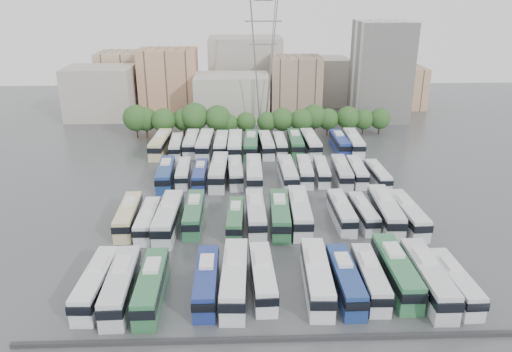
{
  "coord_description": "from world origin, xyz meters",
  "views": [
    {
      "loc": [
        -4.29,
        -75.36,
        34.94
      ],
      "look_at": [
        -1.32,
        7.3,
        3.0
      ],
      "focal_mm": 35.0,
      "sensor_mm": 36.0,
      "label": 1
    }
  ],
  "objects_px": {
    "bus_r0_s1": "(121,285)",
    "electricity_pylon": "(263,54)",
    "bus_r0_s0": "(96,283)",
    "bus_r3_s0": "(160,144)",
    "bus_r0_s11": "(396,270)",
    "bus_r2_s10": "(322,171)",
    "bus_r0_s12": "(428,277)",
    "bus_r3_s1": "(176,146)",
    "bus_r1_s11": "(363,212)",
    "bus_r2_s12": "(357,171)",
    "bus_r1_s12": "(385,211)",
    "bus_r1_s3": "(194,213)",
    "bus_r0_s9": "(345,279)",
    "bus_r0_s2": "(151,286)",
    "apartment_tower": "(381,71)",
    "bus_r3_s8": "(280,144)",
    "bus_r1_s13": "(407,214)",
    "bus_r1_s6": "(256,213)",
    "bus_r2_s3": "(200,174)",
    "bus_r1_s5": "(235,218)",
    "bus_r1_s10": "(341,211)",
    "bus_r0_s8": "(317,276)",
    "bus_r0_s13": "(454,282)",
    "bus_r2_s2": "(183,172)",
    "bus_r1_s8": "(300,211)",
    "bus_r2_s9": "(305,171)",
    "bus_r3_s7": "(266,144)",
    "bus_r0_s5": "(235,278)",
    "bus_r3_s13": "(354,142)",
    "bus_r3_s5": "(235,145)",
    "bus_r3_s4": "(221,144)",
    "bus_r3_s6": "(251,145)",
    "bus_r1_s0": "(128,215)",
    "bus_r3_s2": "(191,143)",
    "bus_r0_s6": "(263,276)",
    "bus_r2_s11": "(342,172)",
    "bus_r1_s7": "(280,214)",
    "bus_r0_s10": "(370,277)",
    "bus_r3_s3": "(205,144)",
    "bus_r2_s1": "(166,173)",
    "bus_r1_s1": "(148,220)"
  },
  "relations": [
    {
      "from": "bus_r0_s0",
      "to": "bus_r3_s6",
      "type": "distance_m",
      "value": 56.77
    },
    {
      "from": "bus_r1_s12",
      "to": "bus_r3_s7",
      "type": "distance_m",
      "value": 39.08
    },
    {
      "from": "bus_r3_s1",
      "to": "bus_r3_s2",
      "type": "distance_m",
      "value": 3.46
    },
    {
      "from": "apartment_tower",
      "to": "bus_r3_s8",
      "type": "xyz_separation_m",
      "value": [
        -29.15,
        -27.79,
        -11.29
      ]
    },
    {
      "from": "bus_r2_s3",
      "to": "bus_r3_s0",
      "type": "xyz_separation_m",
      "value": [
        -9.97,
        18.33,
        0.39
      ]
    },
    {
      "from": "bus_r0_s12",
      "to": "bus_r3_s1",
      "type": "height_order",
      "value": "bus_r0_s12"
    },
    {
      "from": "bus_r0_s0",
      "to": "bus_r3_s0",
      "type": "bearing_deg",
      "value": 92.27
    },
    {
      "from": "bus_r0_s8",
      "to": "bus_r1_s11",
      "type": "distance_m",
      "value": 20.99
    },
    {
      "from": "bus_r3_s8",
      "to": "bus_r2_s12",
      "type": "bearing_deg",
      "value": -53.98
    },
    {
      "from": "bus_r0_s13",
      "to": "bus_r2_s2",
      "type": "relative_size",
      "value": 1.05
    },
    {
      "from": "bus_r2_s3",
      "to": "bus_r3_s3",
      "type": "height_order",
      "value": "bus_r3_s3"
    },
    {
      "from": "bus_r0_s2",
      "to": "bus_r1_s13",
      "type": "xyz_separation_m",
      "value": [
        36.19,
        18.28,
        -0.01
      ]
    },
    {
      "from": "bus_r1_s11",
      "to": "bus_r2_s12",
      "type": "height_order",
      "value": "bus_r2_s12"
    },
    {
      "from": "bus_r0_s8",
      "to": "bus_r2_s10",
      "type": "xyz_separation_m",
      "value": [
        6.54,
        36.99,
        -0.41
      ]
    },
    {
      "from": "bus_r1_s7",
      "to": "bus_r1_s12",
      "type": "height_order",
      "value": "bus_r1_s12"
    },
    {
      "from": "bus_r0_s1",
      "to": "bus_r3_s8",
      "type": "bearing_deg",
      "value": 65.6
    },
    {
      "from": "bus_r2_s12",
      "to": "bus_r1_s11",
      "type": "bearing_deg",
      "value": -97.71
    },
    {
      "from": "bus_r1_s10",
      "to": "bus_r0_s8",
      "type": "bearing_deg",
      "value": -110.8
    },
    {
      "from": "bus_r0_s6",
      "to": "bus_r2_s11",
      "type": "height_order",
      "value": "bus_r2_s11"
    },
    {
      "from": "bus_r0_s1",
      "to": "bus_r1_s3",
      "type": "bearing_deg",
      "value": 68.78
    },
    {
      "from": "bus_r1_s3",
      "to": "apartment_tower",
      "type": "bearing_deg",
      "value": 54.41
    },
    {
      "from": "bus_r0_s10",
      "to": "bus_r1_s7",
      "type": "relative_size",
      "value": 0.92
    },
    {
      "from": "bus_r0_s9",
      "to": "bus_r1_s0",
      "type": "relative_size",
      "value": 1.02
    },
    {
      "from": "bus_r0_s2",
      "to": "bus_r3_s2",
      "type": "bearing_deg",
      "value": 89.58
    },
    {
      "from": "bus_r0_s2",
      "to": "bus_r1_s12",
      "type": "relative_size",
      "value": 0.93
    },
    {
      "from": "bus_r2_s12",
      "to": "bus_r1_s12",
      "type": "bearing_deg",
      "value": -87.2
    },
    {
      "from": "bus_r1_s0",
      "to": "bus_r2_s3",
      "type": "bearing_deg",
      "value": 59.66
    },
    {
      "from": "bus_r0_s11",
      "to": "bus_r2_s10",
      "type": "relative_size",
      "value": 1.24
    },
    {
      "from": "bus_r0_s1",
      "to": "electricity_pylon",
      "type": "bearing_deg",
      "value": 73.22
    },
    {
      "from": "bus_r2_s10",
      "to": "bus_r3_s0",
      "type": "distance_m",
      "value": 37.24
    },
    {
      "from": "bus_r0_s5",
      "to": "bus_r3_s1",
      "type": "relative_size",
      "value": 1.2
    },
    {
      "from": "bus_r1_s10",
      "to": "bus_r3_s7",
      "type": "distance_m",
      "value": 36.21
    },
    {
      "from": "bus_r3_s2",
      "to": "bus_r3_s0",
      "type": "bearing_deg",
      "value": -173.1
    },
    {
      "from": "bus_r1_s5",
      "to": "bus_r2_s10",
      "type": "relative_size",
      "value": 1.01
    },
    {
      "from": "bus_r1_s1",
      "to": "bus_r3_s6",
      "type": "bearing_deg",
      "value": 66.16
    },
    {
      "from": "bus_r1_s0",
      "to": "bus_r3_s5",
      "type": "xyz_separation_m",
      "value": [
        16.25,
        34.5,
        0.23
      ]
    },
    {
      "from": "bus_r3_s13",
      "to": "bus_r3_s5",
      "type": "bearing_deg",
      "value": -175.61
    },
    {
      "from": "bus_r1_s11",
      "to": "bus_r3_s8",
      "type": "bearing_deg",
      "value": 102.86
    },
    {
      "from": "bus_r0_s2",
      "to": "bus_r2_s3",
      "type": "height_order",
      "value": "bus_r0_s2"
    },
    {
      "from": "bus_r0_s11",
      "to": "bus_r2_s1",
      "type": "bearing_deg",
      "value": 132.87
    },
    {
      "from": "electricity_pylon",
      "to": "bus_r1_s6",
      "type": "xyz_separation_m",
      "value": [
        -3.84,
        -55.93,
        -16.71
      ]
    },
    {
      "from": "bus_r1_s13",
      "to": "bus_r2_s2",
      "type": "xyz_separation_m",
      "value": [
        -36.3,
        19.99,
        -0.26
      ]
    },
    {
      "from": "bus_r0_s9",
      "to": "bus_r1_s11",
      "type": "relative_size",
      "value": 1.13
    },
    {
      "from": "bus_r0_s1",
      "to": "bus_r1_s5",
      "type": "xyz_separation_m",
      "value": [
        13.37,
        17.87,
        -0.33
      ]
    },
    {
      "from": "bus_r0_s12",
      "to": "bus_r1_s12",
      "type": "height_order",
      "value": "bus_r0_s12"
    },
    {
      "from": "bus_r1_s6",
      "to": "bus_r3_s4",
      "type": "distance_m",
      "value": 36.1
    },
    {
      "from": "bus_r0_s0",
      "to": "bus_r1_s8",
      "type": "bearing_deg",
      "value": 37.28
    },
    {
      "from": "bus_r1_s8",
      "to": "bus_r3_s7",
      "type": "xyz_separation_m",
      "value": [
        -3.27,
        35.08,
        -0.16
      ]
    },
    {
      "from": "bus_r0_s0",
      "to": "bus_r0_s9",
      "type": "relative_size",
      "value": 1.01
    },
    {
      "from": "bus_r1_s8",
      "to": "bus_r2_s9",
      "type": "bearing_deg",
      "value": 82.01
    }
  ]
}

